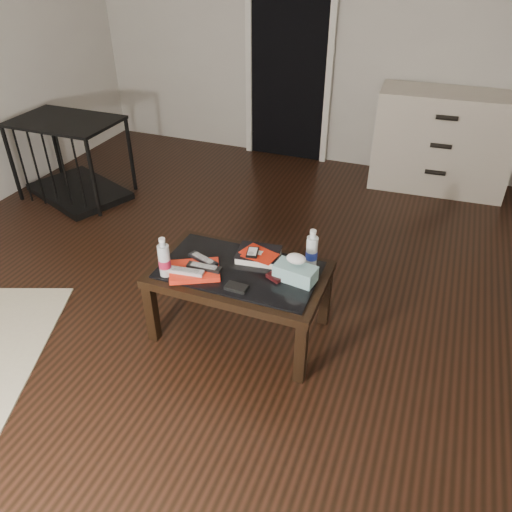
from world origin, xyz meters
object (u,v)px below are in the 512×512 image
Objects in this scene: pet_crate at (75,171)px; water_bottle_left at (164,257)px; coffee_table at (240,278)px; textbook at (259,255)px; tissue_box at (295,273)px; water_bottle_right at (312,248)px; dresser at (442,142)px.

pet_crate reaches higher than water_bottle_left.
coffee_table is 4.00× the size of textbook.
tissue_box reaches higher than coffee_table.
pet_crate reaches higher than water_bottle_right.
water_bottle_right reaches higher than textbook.
textbook reaches higher than coffee_table.
coffee_table is 0.46m from water_bottle_left.
dresser reaches higher than coffee_table.
dresser is 2.45m from water_bottle_right.
pet_crate is 2.27m from water_bottle_left.
textbook is (0.06, 0.15, 0.09)m from coffee_table.
pet_crate reaches higher than tissue_box.
pet_crate is 2.44m from textbook.
water_bottle_left is 0.83m from water_bottle_right.
water_bottle_right is 0.19m from tissue_box.
tissue_box is (2.46, -1.17, 0.28)m from pet_crate.
water_bottle_right is 1.03× the size of tissue_box.
dresser is 5.33× the size of tissue_box.
coffee_table is at bearing -113.39° from dresser.
textbook is 1.05× the size of water_bottle_left.
textbook is at bearing 38.57° from water_bottle_left.
water_bottle_left is at bearing -118.61° from dresser.
coffee_table is 0.45m from water_bottle_right.
coffee_table is 4.20× the size of water_bottle_right.
dresser is (0.94, 2.57, 0.05)m from coffee_table.
dresser reaches higher than water_bottle_left.
water_bottle_left is at bearing -152.86° from water_bottle_right.
dresser is at bearing 76.58° from water_bottle_right.
dresser is 5.15× the size of water_bottle_right.
coffee_table is 0.18m from textbook.
tissue_box is (0.27, -0.13, 0.02)m from textbook.
water_bottle_right is at bearing 83.39° from tissue_box.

